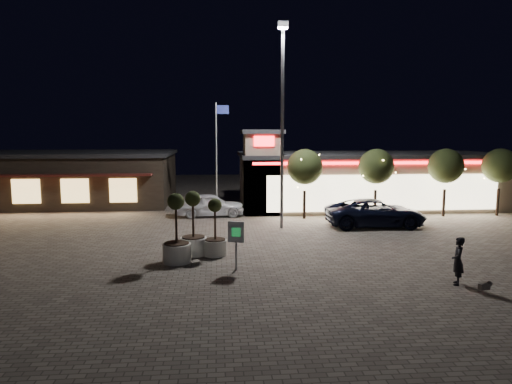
{
  "coord_description": "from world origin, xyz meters",
  "views": [
    {
      "loc": [
        -1.94,
        -19.61,
        5.86
      ],
      "look_at": [
        0.23,
        6.0,
        2.53
      ],
      "focal_mm": 32.0,
      "sensor_mm": 36.0,
      "label": 1
    }
  ],
  "objects": [
    {
      "name": "ground",
      "position": [
        0.0,
        0.0,
        0.0
      ],
      "size": [
        90.0,
        90.0,
        0.0
      ],
      "primitive_type": "plane",
      "color": "#73695D",
      "rests_on": "ground"
    },
    {
      "name": "retail_building",
      "position": [
        9.51,
        15.82,
        2.21
      ],
      "size": [
        20.4,
        8.4,
        6.1
      ],
      "color": "gray",
      "rests_on": "ground"
    },
    {
      "name": "restaurant_building",
      "position": [
        -14.0,
        19.97,
        2.16
      ],
      "size": [
        16.4,
        11.0,
        4.3
      ],
      "color": "#382D23",
      "rests_on": "ground"
    },
    {
      "name": "floodlight_pole",
      "position": [
        2.0,
        8.0,
        7.02
      ],
      "size": [
        0.6,
        0.4,
        12.38
      ],
      "color": "gray",
      "rests_on": "ground"
    },
    {
      "name": "flagpole",
      "position": [
        -1.9,
        13.0,
        4.74
      ],
      "size": [
        0.95,
        0.1,
        8.0
      ],
      "color": "white",
      "rests_on": "ground"
    },
    {
      "name": "string_tree_a",
      "position": [
        4.0,
        11.0,
        3.56
      ],
      "size": [
        2.42,
        2.42,
        4.79
      ],
      "color": "#332319",
      "rests_on": "ground"
    },
    {
      "name": "string_tree_b",
      "position": [
        9.0,
        11.0,
        3.56
      ],
      "size": [
        2.42,
        2.42,
        4.79
      ],
      "color": "#332319",
      "rests_on": "ground"
    },
    {
      "name": "string_tree_c",
      "position": [
        14.0,
        11.0,
        3.56
      ],
      "size": [
        2.42,
        2.42,
        4.79
      ],
      "color": "#332319",
      "rests_on": "ground"
    },
    {
      "name": "string_tree_d",
      "position": [
        18.0,
        11.0,
        3.56
      ],
      "size": [
        2.42,
        2.42,
        4.79
      ],
      "color": "#332319",
      "rests_on": "ground"
    },
    {
      "name": "pickup_truck",
      "position": [
        7.97,
        7.96,
        0.87
      ],
      "size": [
        6.3,
        3.01,
        1.73
      ],
      "primitive_type": "imported",
      "rotation": [
        0.0,
        0.0,
        1.55
      ],
      "color": "black",
      "rests_on": "ground"
    },
    {
      "name": "white_sedan",
      "position": [
        -2.52,
        12.41,
        0.83
      ],
      "size": [
        4.97,
        2.27,
        1.65
      ],
      "primitive_type": "imported",
      "rotation": [
        0.0,
        0.0,
        1.64
      ],
      "color": "white",
      "rests_on": "ground"
    },
    {
      "name": "pedestrian",
      "position": [
        7.32,
        -3.17,
        0.94
      ],
      "size": [
        0.69,
        0.81,
        1.88
      ],
      "primitive_type": "imported",
      "rotation": [
        0.0,
        0.0,
        -1.99
      ],
      "color": "black",
      "rests_on": "ground"
    },
    {
      "name": "dog",
      "position": [
        7.86,
        -4.23,
        0.3
      ],
      "size": [
        0.56,
        0.3,
        0.3
      ],
      "color": "#59514C",
      "rests_on": "ground"
    },
    {
      "name": "planter_left",
      "position": [
        -3.13,
        2.13,
        0.96
      ],
      "size": [
        1.27,
        1.27,
        3.12
      ],
      "color": "white",
      "rests_on": "ground"
    },
    {
      "name": "planter_mid",
      "position": [
        -3.82,
        0.86,
        0.99
      ],
      "size": [
        1.3,
        1.3,
        3.19
      ],
      "color": "white",
      "rests_on": "ground"
    },
    {
      "name": "planter_right",
      "position": [
        -2.08,
        1.92,
        0.86
      ],
      "size": [
        1.13,
        1.13,
        2.78
      ],
      "color": "white",
      "rests_on": "ground"
    },
    {
      "name": "valet_sign",
      "position": [
        -1.18,
        -0.55,
        1.49
      ],
      "size": [
        0.69,
        0.25,
        2.12
      ],
      "color": "gray",
      "rests_on": "ground"
    }
  ]
}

